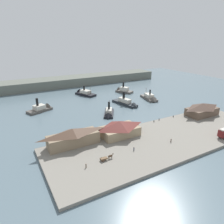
# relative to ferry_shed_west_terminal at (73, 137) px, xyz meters

# --- Properties ---
(ground_plane) EXTENTS (320.00, 320.00, 0.00)m
(ground_plane) POSITION_rel_ferry_shed_west_terminal_xyz_m (39.75, 8.47, -5.05)
(ground_plane) COLOR slate
(quay_promenade) EXTENTS (110.00, 36.00, 1.20)m
(quay_promenade) POSITION_rel_ferry_shed_west_terminal_xyz_m (39.75, -13.53, -4.45)
(quay_promenade) COLOR gray
(quay_promenade) RESTS_ON ground
(seawall_edge) EXTENTS (110.00, 0.80, 1.00)m
(seawall_edge) POSITION_rel_ferry_shed_west_terminal_xyz_m (39.75, 4.87, -4.55)
(seawall_edge) COLOR #666159
(seawall_edge) RESTS_ON ground
(ferry_shed_west_terminal) EXTENTS (21.80, 7.62, 7.58)m
(ferry_shed_west_terminal) POSITION_rel_ferry_shed_west_terminal_xyz_m (0.00, 0.00, 0.00)
(ferry_shed_west_terminal) COLOR #847056
(ferry_shed_west_terminal) RESTS_ON quay_promenade
(ferry_shed_customs_shed) EXTENTS (17.74, 10.80, 7.12)m
(ferry_shed_customs_shed) POSITION_rel_ferry_shed_west_terminal_xyz_m (21.83, -1.59, -0.23)
(ferry_shed_customs_shed) COLOR #998466
(ferry_shed_customs_shed) RESTS_ON quay_promenade
(ferry_shed_east_terminal) EXTENTS (18.76, 10.38, 7.25)m
(ferry_shed_east_terminal) POSITION_rel_ferry_shed_west_terminal_xyz_m (77.65, -2.38, -0.17)
(ferry_shed_east_terminal) COLOR brown
(ferry_shed_east_terminal) RESTS_ON quay_promenade
(horse_cart) EXTENTS (5.53, 1.54, 1.87)m
(horse_cart) POSITION_rel_ferry_shed_west_terminal_xyz_m (6.89, -16.80, -2.92)
(horse_cart) COLOR brown
(horse_cart) RESTS_ON quay_promenade
(pedestrian_near_cart) EXTENTS (0.40, 0.40, 1.63)m
(pedestrian_near_cart) POSITION_rel_ferry_shed_west_terminal_xyz_m (19.71, -16.25, -3.11)
(pedestrian_near_cart) COLOR #33384C
(pedestrian_near_cart) RESTS_ON quay_promenade
(pedestrian_near_east_shed) EXTENTS (0.42, 0.42, 1.70)m
(pedestrian_near_east_shed) POSITION_rel_ferry_shed_west_terminal_xyz_m (37.98, -18.27, -3.08)
(pedestrian_near_east_shed) COLOR #4C3D33
(pedestrian_near_east_shed) RESTS_ON quay_promenade
(pedestrian_at_waters_edge) EXTENTS (0.42, 0.42, 1.70)m
(pedestrian_at_waters_edge) POSITION_rel_ferry_shed_west_terminal_xyz_m (-1.65, -17.63, -3.08)
(pedestrian_at_waters_edge) COLOR #6B5B4C
(pedestrian_at_waters_edge) RESTS_ON quay_promenade
(mooring_post_center_west) EXTENTS (0.44, 0.44, 0.90)m
(mooring_post_center_west) POSITION_rel_ferry_shed_west_terminal_xyz_m (36.15, 3.40, -3.40)
(mooring_post_center_west) COLOR black
(mooring_post_center_west) RESTS_ON quay_promenade
(mooring_post_west) EXTENTS (0.44, 0.44, 0.90)m
(mooring_post_west) POSITION_rel_ferry_shed_west_terminal_xyz_m (60.88, 3.30, -3.40)
(mooring_post_west) COLOR black
(mooring_post_west) RESTS_ON quay_promenade
(mooring_post_center_east) EXTENTS (0.44, 0.44, 0.90)m
(mooring_post_center_east) POSITION_rel_ferry_shed_west_terminal_xyz_m (46.39, 3.02, -3.40)
(mooring_post_center_east) COLOR black
(mooring_post_center_east) RESTS_ON quay_promenade
(mooring_post_east) EXTENTS (0.44, 0.44, 0.90)m
(mooring_post_east) POSITION_rel_ferry_shed_west_terminal_xyz_m (50.56, 3.63, -3.40)
(mooring_post_east) COLOR black
(mooring_post_east) RESTS_ON quay_promenade
(ferry_moored_west) EXTENTS (13.47, 20.28, 10.49)m
(ferry_moored_west) POSITION_rel_ferry_shed_west_terminal_xyz_m (35.94, 78.36, -3.61)
(ferry_moored_west) COLOR black
(ferry_moored_west) RESTS_ON ground
(ferry_near_quay) EXTENTS (9.43, 23.17, 10.66)m
(ferry_near_quay) POSITION_rel_ferry_shed_west_terminal_xyz_m (51.85, 37.79, -3.50)
(ferry_near_quay) COLOR #23282D
(ferry_near_quay) RESTS_ON ground
(ferry_outer_harbor) EXTENTS (12.96, 16.69, 9.72)m
(ferry_outer_harbor) POSITION_rel_ferry_shed_west_terminal_xyz_m (31.19, 26.21, -3.86)
(ferry_outer_harbor) COLOR black
(ferry_outer_harbor) RESTS_ON ground
(ferry_approaching_east) EXTENTS (12.80, 16.48, 10.96)m
(ferry_approaching_east) POSITION_rel_ferry_shed_west_terminal_xyz_m (68.15, 69.87, -3.42)
(ferry_approaching_east) COLOR #514C47
(ferry_approaching_east) RESTS_ON ground
(ferry_mid_harbor) EXTENTS (17.72, 12.29, 11.18)m
(ferry_mid_harbor) POSITION_rel_ferry_shed_west_terminal_xyz_m (-1.44, 55.20, -3.62)
(ferry_mid_harbor) COLOR #514C47
(ferry_mid_harbor) RESTS_ON ground
(ferry_departing_north) EXTENTS (10.41, 20.38, 9.83)m
(ferry_departing_north) POSITION_rel_ferry_shed_west_terminal_xyz_m (73.93, 39.81, -3.70)
(ferry_departing_north) COLOR #514C47
(ferry_departing_north) RESTS_ON ground
(far_headland) EXTENTS (180.00, 24.00, 8.00)m
(far_headland) POSITION_rel_ferry_shed_west_terminal_xyz_m (39.75, 118.47, -1.05)
(far_headland) COLOR #60665B
(far_headland) RESTS_ON ground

